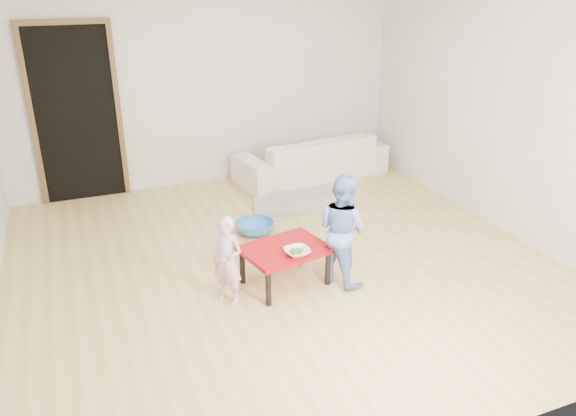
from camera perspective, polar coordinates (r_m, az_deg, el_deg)
floor at (r=5.45m, az=-0.79°, el=-5.53°), size 5.00×5.00×0.01m
back_wall at (r=7.29m, az=-8.18°, el=12.50°), size 5.00×0.02×2.60m
right_wall at (r=6.29m, az=21.20°, el=9.51°), size 0.02×5.00×2.60m
doorway at (r=7.12m, az=-20.70°, el=8.74°), size 1.02×0.08×2.11m
sofa at (r=7.53m, az=2.39°, el=5.14°), size 2.10×1.05×0.59m
cushion at (r=7.15m, az=0.18°, el=5.47°), size 0.55×0.52×0.12m
red_table at (r=5.02m, az=-0.31°, el=-5.87°), size 0.82×0.68×0.36m
bowl at (r=4.80m, az=0.94°, el=-4.48°), size 0.22×0.22×0.05m
broccoli at (r=4.80m, az=0.94°, el=-4.47°), size 0.12×0.12×0.06m
child_pink at (r=4.69m, az=-6.19°, el=-5.38°), size 0.32×0.34×0.77m
child_blue at (r=4.95m, az=5.52°, el=-2.20°), size 0.54×0.60×1.01m
basin at (r=6.02m, az=-3.39°, el=-1.98°), size 0.42×0.42×0.13m
blanket at (r=6.87m, az=1.20°, el=0.99°), size 1.35×1.22×0.06m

